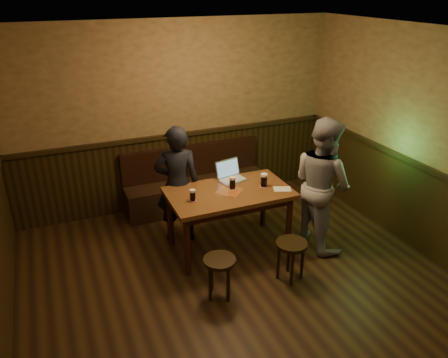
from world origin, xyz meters
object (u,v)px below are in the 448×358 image
bench (196,187)px  person_suit (177,185)px  laptop (230,175)px  pub_table (229,199)px  pint_right (264,180)px  stool_right (291,250)px  person_grey (322,184)px  stool_left (220,266)px  pint_mid (232,183)px  pint_left (193,195)px

bench → person_suit: (-0.53, -0.83, 0.50)m
laptop → person_suit: person_suit is taller
pub_table → pint_right: (0.46, -0.05, 0.20)m
bench → stool_right: 2.25m
bench → person_grey: size_ratio=1.25×
pub_table → person_grey: bearing=-16.9°
pub_table → person_suit: bearing=138.4°
stool_left → pint_right: (0.95, 0.81, 0.53)m
pub_table → stool_right: bearing=-65.7°
stool_right → laptop: 1.34m
bench → pint_mid: bearing=-87.0°
pub_table → stool_left: bearing=-119.1°
pint_left → person_suit: (-0.02, 0.55, -0.10)m
stool_left → laptop: 1.45m
bench → laptop: bearing=-80.9°
stool_left → pint_right: 1.36m
pint_mid → stool_right: bearing=-70.7°
stool_left → pub_table: bearing=60.5°
stool_right → person_grey: (0.75, 0.54, 0.48)m
stool_left → stool_right: (0.89, -0.04, 0.01)m
pint_left → pint_right: pint_right is taller
laptop → person_grey: size_ratio=0.23×
pint_right → person_suit: 1.14m
pint_right → person_grey: 0.75m
bench → stool_right: (0.40, -2.21, 0.09)m
pub_table → pint_mid: pint_mid is taller
pub_table → pint_right: size_ratio=8.72×
pint_left → person_suit: size_ratio=0.09×
pint_mid → person_suit: (-0.60, 0.43, -0.10)m
person_grey → pint_right: bearing=60.4°
pint_left → pint_mid: pint_mid is taller
stool_right → person_suit: (-0.93, 1.38, 0.41)m
stool_right → person_suit: size_ratio=0.31×
bench → person_suit: size_ratio=1.36×
stool_right → person_suit: 1.71m
stool_left → pint_mid: bearing=58.7°
stool_right → person_grey: bearing=36.0°
pint_right → stool_right: bearing=-94.5°
pub_table → pint_right: bearing=-5.9°
pint_right → person_suit: size_ratio=0.11×
pint_right → stool_left: bearing=-139.6°
bench → laptop: laptop is taller
stool_right → pint_left: 1.33m
pub_table → laptop: size_ratio=3.89×
stool_left → pint_left: size_ratio=3.34×
stool_left → person_grey: 1.78m
stool_left → pint_right: size_ratio=2.74×
person_suit → pint_right: bearing=166.3°
stool_left → pint_left: pint_left is taller
person_suit → person_grey: 1.88m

